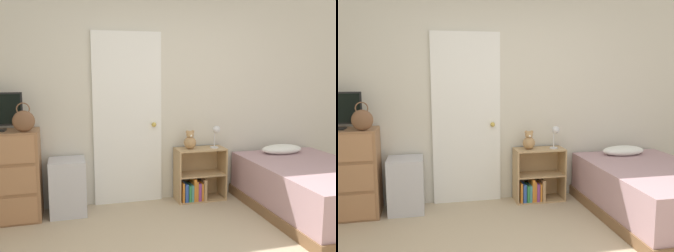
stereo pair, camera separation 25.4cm
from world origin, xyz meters
The scene contains 9 objects.
wall_back centered at (0.00, 2.11, 1.27)m, with size 10.00×0.06×2.55m.
door_closed centered at (-0.31, 2.06, 1.02)m, with size 0.81×0.09×2.04m.
dresser centered at (-1.72, 1.85, 0.49)m, with size 0.83×0.43×0.97m.
handbag centered at (-1.44, 1.73, 1.09)m, with size 0.22×0.11×0.30m.
storage_bin centered at (-1.03, 1.86, 0.31)m, with size 0.39×0.40×0.62m.
bookshelf centered at (0.51, 1.92, 0.25)m, with size 0.61×0.29×0.65m.
teddy_bear centered at (0.42, 1.92, 0.75)m, with size 0.15×0.15×0.23m.
desk_lamp centered at (0.74, 1.87, 0.85)m, with size 0.12×0.11×0.28m.
bed centered at (1.61, 1.14, 0.28)m, with size 1.20×1.86×0.66m.
Camera 2 is at (-0.77, -2.37, 1.60)m, focal length 40.00 mm.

